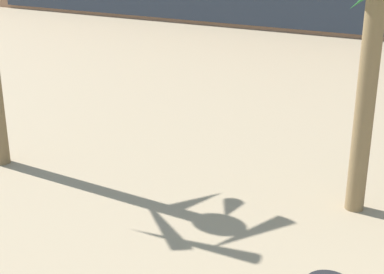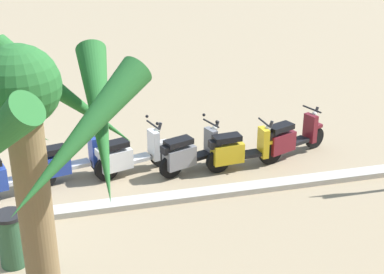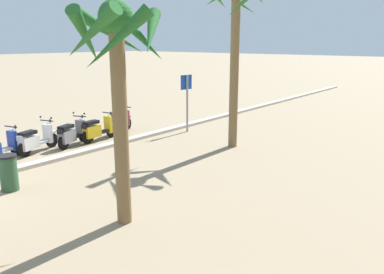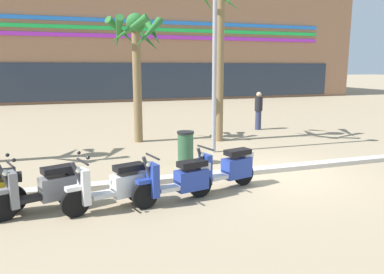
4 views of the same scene
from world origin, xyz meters
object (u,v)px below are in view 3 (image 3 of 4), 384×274
object	(u,v)px
scooter_maroon_last_in_row	(118,123)
crossing_sign	(187,96)
scooter_grey_far_back	(71,134)
palm_tree_mid_walkway	(118,58)
scooter_white_second_in_line	(35,140)
scooter_yellow_mid_front	(97,130)
litter_bin	(9,172)
palm_tree_by_mall_entrance	(235,23)

from	to	relation	value
scooter_maroon_last_in_row	crossing_sign	bearing A→B (deg)	136.83
scooter_grey_far_back	palm_tree_mid_walkway	world-z (taller)	palm_tree_mid_walkway
scooter_grey_far_back	crossing_sign	distance (m)	4.95
scooter_grey_far_back	scooter_white_second_in_line	bearing A→B (deg)	-9.74
scooter_yellow_mid_front	scooter_grey_far_back	distance (m)	1.08
litter_bin	crossing_sign	bearing A→B (deg)	-174.93
scooter_yellow_mid_front	scooter_white_second_in_line	size ratio (longest dim) A/B	1.00
palm_tree_mid_walkway	crossing_sign	bearing A→B (deg)	-149.36
scooter_yellow_mid_front	scooter_grey_far_back	world-z (taller)	scooter_grey_far_back
litter_bin	scooter_maroon_last_in_row	bearing A→B (deg)	-155.83
scooter_maroon_last_in_row	scooter_white_second_in_line	world-z (taller)	scooter_white_second_in_line
scooter_maroon_last_in_row	palm_tree_mid_walkway	distance (m)	8.84
scooter_yellow_mid_front	scooter_maroon_last_in_row	bearing A→B (deg)	-166.59
scooter_maroon_last_in_row	palm_tree_mid_walkway	world-z (taller)	palm_tree_mid_walkway
palm_tree_mid_walkway	palm_tree_by_mall_entrance	size ratio (longest dim) A/B	0.78
scooter_yellow_mid_front	palm_tree_by_mall_entrance	bearing A→B (deg)	120.36
scooter_maroon_last_in_row	scooter_yellow_mid_front	size ratio (longest dim) A/B	1.00
palm_tree_by_mall_entrance	scooter_grey_far_back	bearing A→B (deg)	-51.17
scooter_white_second_in_line	scooter_yellow_mid_front	bearing A→B (deg)	171.84
litter_bin	scooter_yellow_mid_front	bearing A→B (deg)	-153.03
scooter_yellow_mid_front	crossing_sign	size ratio (longest dim) A/B	0.74
scooter_grey_far_back	scooter_white_second_in_line	xyz separation A→B (m)	(1.30, -0.22, -0.01)
scooter_maroon_last_in_row	palm_tree_mid_walkway	size ratio (longest dim) A/B	0.39
crossing_sign	litter_bin	distance (m)	8.18
scooter_white_second_in_line	palm_tree_by_mall_entrance	xyz separation A→B (m)	(-5.00, 4.82, 3.93)
scooter_white_second_in_line	palm_tree_by_mall_entrance	size ratio (longest dim) A/B	0.30
scooter_maroon_last_in_row	scooter_white_second_in_line	bearing A→B (deg)	-0.36
scooter_white_second_in_line	palm_tree_mid_walkway	bearing A→B (deg)	75.65
scooter_yellow_mid_front	palm_tree_mid_walkway	distance (m)	7.86
palm_tree_mid_walkway	litter_bin	bearing A→B (deg)	-80.00
crossing_sign	palm_tree_by_mall_entrance	bearing A→B (deg)	74.08
scooter_yellow_mid_front	crossing_sign	distance (m)	3.95
scooter_white_second_in_line	litter_bin	world-z (taller)	scooter_white_second_in_line
crossing_sign	palm_tree_by_mall_entrance	distance (m)	4.11
scooter_yellow_mid_front	palm_tree_mid_walkway	bearing A→B (deg)	56.51
scooter_maroon_last_in_row	palm_tree_by_mall_entrance	bearing A→B (deg)	105.10
scooter_white_second_in_line	crossing_sign	bearing A→B (deg)	161.04
scooter_maroon_last_in_row	scooter_yellow_mid_front	distance (m)	1.37
scooter_grey_far_back	palm_tree_mid_walkway	size ratio (longest dim) A/B	0.37
scooter_white_second_in_line	litter_bin	size ratio (longest dim) A/B	1.87
scooter_white_second_in_line	litter_bin	xyz separation A→B (m)	(2.29, 2.71, 0.03)
scooter_yellow_mid_front	scooter_white_second_in_line	distance (m)	2.40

